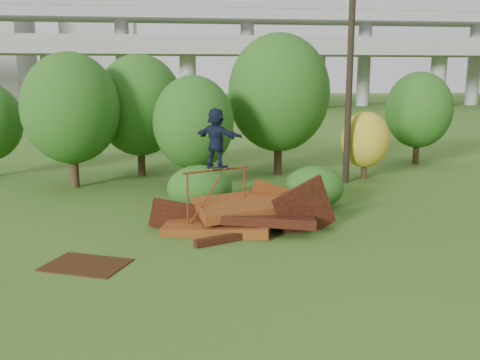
{
  "coord_description": "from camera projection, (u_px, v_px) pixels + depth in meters",
  "views": [
    {
      "loc": [
        -2.96,
        -13.84,
        4.77
      ],
      "look_at": [
        -0.8,
        2.0,
        1.6
      ],
      "focal_mm": 40.0,
      "sensor_mm": 36.0,
      "label": 1
    }
  ],
  "objects": [
    {
      "name": "utility_pole",
      "position": [
        350.0,
        56.0,
        22.88
      ],
      "size": [
        1.4,
        0.28,
        10.89
      ],
      "color": "black",
      "rests_on": "ground"
    },
    {
      "name": "skater",
      "position": [
        216.0,
        138.0,
        16.37
      ],
      "size": [
        1.6,
        1.55,
        1.82
      ],
      "primitive_type": "imported",
      "rotation": [
        0.0,
        0.0,
        2.39
      ],
      "color": "black",
      "rests_on": "skateboard"
    },
    {
      "name": "shrub_right",
      "position": [
        314.0,
        187.0,
        19.23
      ],
      "size": [
        2.17,
        1.99,
        1.54
      ],
      "primitive_type": "ellipsoid",
      "color": "#234512",
      "rests_on": "ground"
    },
    {
      "name": "tree_2",
      "position": [
        194.0,
        123.0,
        22.09
      ],
      "size": [
        3.36,
        3.36,
        4.74
      ],
      "color": "black",
      "rests_on": "ground"
    },
    {
      "name": "scrap_pile",
      "position": [
        243.0,
        216.0,
        16.69
      ],
      "size": [
        5.9,
        3.18,
        2.19
      ],
      "color": "#511F0E",
      "rests_on": "ground"
    },
    {
      "name": "tree_4",
      "position": [
        365.0,
        140.0,
        24.6
      ],
      "size": [
        2.25,
        2.25,
        3.1
      ],
      "color": "black",
      "rests_on": "ground"
    },
    {
      "name": "building_right",
      "position": [
        100.0,
        28.0,
        109.06
      ],
      "size": [
        14.0,
        14.0,
        28.0
      ],
      "primitive_type": "cube",
      "color": "#9E9E99",
      "rests_on": "ground"
    },
    {
      "name": "tree_1",
      "position": [
        140.0,
        105.0,
        24.9
      ],
      "size": [
        4.11,
        4.11,
        5.71
      ],
      "color": "black",
      "rests_on": "ground"
    },
    {
      "name": "freeway_overpass",
      "position": [
        186.0,
        34.0,
        73.91
      ],
      "size": [
        160.0,
        15.0,
        13.7
      ],
      "color": "gray",
      "rests_on": "ground"
    },
    {
      "name": "tree_5",
      "position": [
        419.0,
        110.0,
        28.43
      ],
      "size": [
        3.51,
        3.51,
        4.93
      ],
      "color": "black",
      "rests_on": "ground"
    },
    {
      "name": "shrub_left",
      "position": [
        200.0,
        188.0,
        18.98
      ],
      "size": [
        2.33,
        2.15,
        1.61
      ],
      "primitive_type": "ellipsoid",
      "color": "#234512",
      "rests_on": "ground"
    },
    {
      "name": "grind_rail",
      "position": [
        217.0,
        187.0,
        16.67
      ],
      "size": [
        2.16,
        1.01,
        1.88
      ],
      "color": "#632C0F",
      "rests_on": "ground"
    },
    {
      "name": "tree_3",
      "position": [
        279.0,
        93.0,
        25.18
      ],
      "size": [
        4.82,
        4.82,
        6.69
      ],
      "color": "black",
      "rests_on": "ground"
    },
    {
      "name": "flat_plate",
      "position": [
        86.0,
        265.0,
        13.57
      ],
      "size": [
        2.4,
        2.11,
        0.03
      ],
      "primitive_type": "cube",
      "rotation": [
        0.0,
        0.0,
        -0.42
      ],
      "color": "#321B0A",
      "rests_on": "ground"
    },
    {
      "name": "skateboard",
      "position": [
        216.0,
        167.0,
        16.55
      ],
      "size": [
        0.68,
        0.44,
        0.07
      ],
      "rotation": [
        0.0,
        0.0,
        0.42
      ],
      "color": "black",
      "rests_on": "grind_rail"
    },
    {
      "name": "tree_0",
      "position": [
        71.0,
        108.0,
        22.29
      ],
      "size": [
        4.05,
        4.05,
        5.71
      ],
      "color": "black",
      "rests_on": "ground"
    },
    {
      "name": "ground",
      "position": [
        278.0,
        250.0,
        14.77
      ],
      "size": [
        240.0,
        240.0,
        0.0
      ],
      "primitive_type": "plane",
      "color": "#2D5116",
      "rests_on": "ground"
    }
  ]
}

